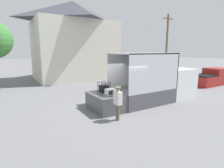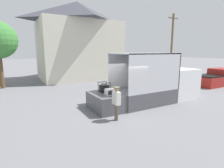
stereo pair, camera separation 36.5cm
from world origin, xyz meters
name	(u,v)px [view 1 (the left image)]	position (x,y,z in m)	size (l,w,h in m)	color
ground_plane	(117,108)	(0.00, 0.00, 0.00)	(160.00, 160.00, 0.00)	slate
box_truck	(160,86)	(3.48, 0.00, 0.92)	(6.17, 2.28, 3.17)	white
tailgate_deck	(106,102)	(-0.77, 0.00, 0.47)	(1.54, 2.17, 0.94)	#4C4C51
microwave	(110,92)	(-0.69, -0.37, 1.11)	(0.50, 0.38, 0.34)	white
portable_generator	(104,88)	(-0.64, 0.40, 1.16)	(0.57, 0.52, 0.57)	black
worker_person	(118,100)	(-1.03, -1.62, 1.00)	(0.29, 0.44, 1.63)	brown
pickup_truck_red	(213,78)	(12.30, 1.22, 0.67)	(5.15, 1.86, 1.61)	maroon
house_backdrop	(74,40)	(1.91, 12.38, 4.57)	(9.34, 7.28, 8.96)	beige
utility_pole	(167,44)	(14.52, 9.36, 4.33)	(1.80, 0.28, 8.34)	brown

